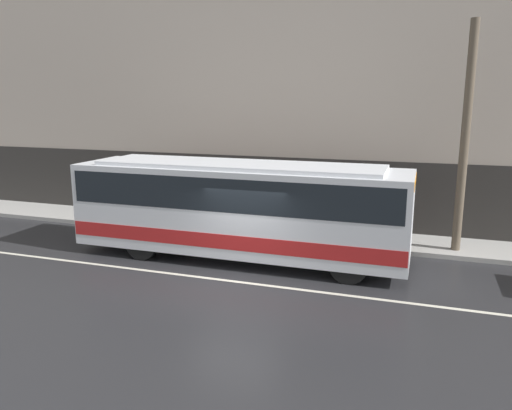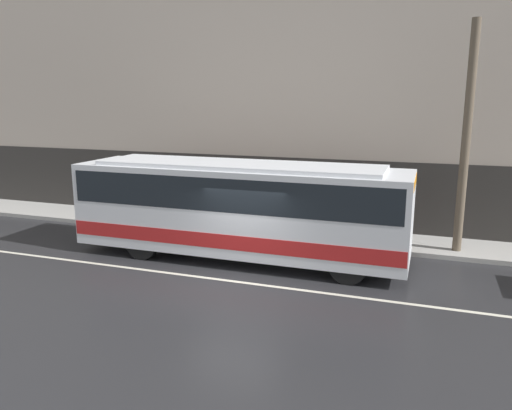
% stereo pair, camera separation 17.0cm
% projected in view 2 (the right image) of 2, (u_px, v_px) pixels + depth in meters
% --- Properties ---
extents(ground_plane, '(60.00, 60.00, 0.00)m').
position_uv_depth(ground_plane, '(235.00, 282.00, 14.08)').
color(ground_plane, '#262628').
extents(sidewalk, '(60.00, 2.35, 0.16)m').
position_uv_depth(sidewalk, '(286.00, 233.00, 18.83)').
color(sidewalk, '#A09E99').
rests_on(sidewalk, ground_plane).
extents(building_facade, '(60.00, 0.35, 12.46)m').
position_uv_depth(building_facade, '(297.00, 72.00, 18.78)').
color(building_facade, '#B7A899').
rests_on(building_facade, ground_plane).
extents(lane_stripe, '(54.00, 0.14, 0.01)m').
position_uv_depth(lane_stripe, '(235.00, 282.00, 14.08)').
color(lane_stripe, beige).
rests_on(lane_stripe, ground_plane).
extents(transit_bus, '(10.58, 2.61, 3.10)m').
position_uv_depth(transit_bus, '(239.00, 205.00, 15.80)').
color(transit_bus, silver).
rests_on(transit_bus, ground_plane).
extents(utility_pole_near, '(0.28, 0.28, 7.28)m').
position_uv_depth(utility_pole_near, '(466.00, 139.00, 15.68)').
color(utility_pole_near, brown).
rests_on(utility_pole_near, sidewalk).
extents(pedestrian_waiting, '(0.36, 0.36, 1.72)m').
position_uv_depth(pedestrian_waiting, '(184.00, 206.00, 19.41)').
color(pedestrian_waiting, maroon).
rests_on(pedestrian_waiting, sidewalk).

